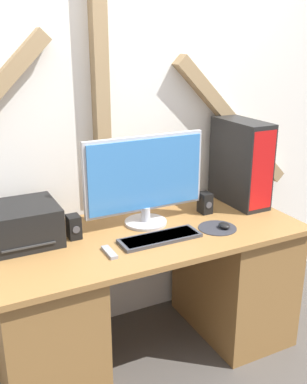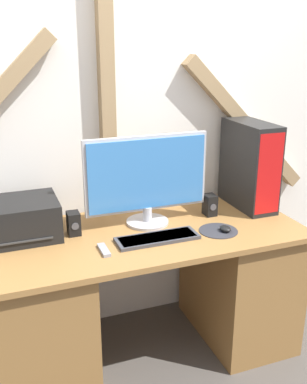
{
  "view_description": "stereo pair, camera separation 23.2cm",
  "coord_description": "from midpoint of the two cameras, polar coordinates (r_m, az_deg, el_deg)",
  "views": [
    {
      "loc": [
        -0.95,
        -1.58,
        1.75
      ],
      "look_at": [
        0.04,
        0.38,
        0.98
      ],
      "focal_mm": 42.0,
      "sensor_mm": 36.0,
      "label": 1
    },
    {
      "loc": [
        -0.74,
        -1.68,
        1.75
      ],
      "look_at": [
        0.04,
        0.38,
        0.98
      ],
      "focal_mm": 42.0,
      "sensor_mm": 36.0,
      "label": 2
    }
  ],
  "objects": [
    {
      "name": "wall_back",
      "position": [
        2.62,
        -7.78,
        10.26
      ],
      "size": [
        6.4,
        0.13,
        2.7
      ],
      "color": "white",
      "rests_on": "ground_plane"
    },
    {
      "name": "desk",
      "position": [
        2.56,
        -3.41,
        -12.64
      ],
      "size": [
        1.65,
        0.76,
        0.77
      ],
      "color": "olive",
      "rests_on": "ground_plane"
    },
    {
      "name": "monitor",
      "position": [
        2.4,
        -3.85,
        1.75
      ],
      "size": [
        0.68,
        0.23,
        0.49
      ],
      "color": "#B7B7BC",
      "rests_on": "desk"
    },
    {
      "name": "keyboard",
      "position": [
        2.29,
        -2.1,
        -5.9
      ],
      "size": [
        0.43,
        0.14,
        0.02
      ],
      "color": "#3D3D42",
      "rests_on": "desk"
    },
    {
      "name": "mousepad",
      "position": [
        2.43,
        5.41,
        -4.63
      ],
      "size": [
        0.21,
        0.21,
        0.0
      ],
      "color": "#2D2D33",
      "rests_on": "desk"
    },
    {
      "name": "mouse",
      "position": [
        2.42,
        6.28,
        -4.32
      ],
      "size": [
        0.06,
        0.07,
        0.03
      ],
      "color": "black",
      "rests_on": "mousepad"
    },
    {
      "name": "computer_tower",
      "position": [
        2.74,
        8.66,
        3.69
      ],
      "size": [
        0.17,
        0.42,
        0.51
      ],
      "color": "black",
      "rests_on": "desk"
    },
    {
      "name": "printer",
      "position": [
        2.35,
        -19.22,
        -3.96
      ],
      "size": [
        0.36,
        0.33,
        0.19
      ],
      "color": "black",
      "rests_on": "desk"
    },
    {
      "name": "speaker_left",
      "position": [
        2.34,
        -12.91,
        -4.39
      ],
      "size": [
        0.06,
        0.08,
        0.12
      ],
      "color": "black",
      "rests_on": "desk"
    },
    {
      "name": "speaker_right",
      "position": [
        2.61,
        4.05,
        -1.44
      ],
      "size": [
        0.06,
        0.08,
        0.12
      ],
      "color": "black",
      "rests_on": "desk"
    },
    {
      "name": "remote_control",
      "position": [
        2.17,
        -8.72,
        -7.65
      ],
      "size": [
        0.04,
        0.13,
        0.02
      ],
      "color": "gray",
      "rests_on": "desk"
    }
  ]
}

